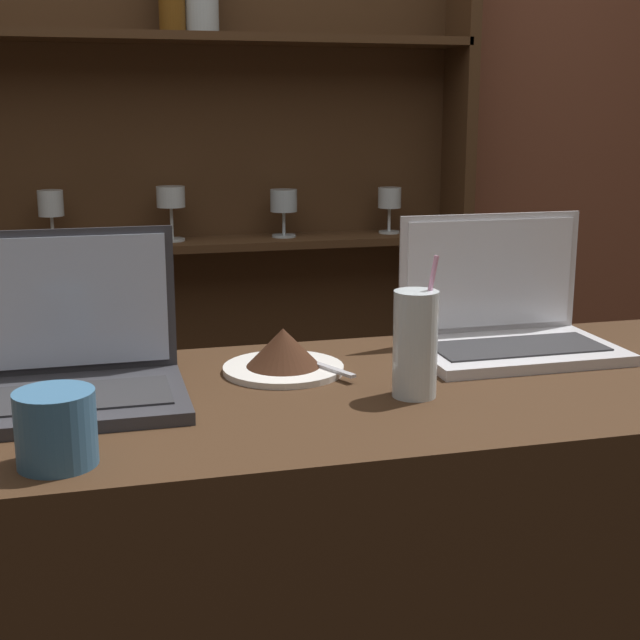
% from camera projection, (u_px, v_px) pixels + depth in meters
% --- Properties ---
extents(back_wall, '(7.00, 0.06, 2.70)m').
position_uv_depth(back_wall, '(172.00, 135.00, 2.27)').
color(back_wall, brown).
rests_on(back_wall, ground_plane).
extents(back_shelf, '(1.54, 0.18, 1.97)m').
position_uv_depth(back_shelf, '(172.00, 266.00, 2.27)').
color(back_shelf, '#472D19').
rests_on(back_shelf, ground_plane).
extents(laptop_near, '(0.31, 0.24, 0.24)m').
position_uv_depth(laptop_near, '(74.00, 364.00, 1.27)').
color(laptop_near, '#333338').
rests_on(laptop_near, bar_counter).
extents(laptop_far, '(0.34, 0.22, 0.23)m').
position_uv_depth(laptop_far, '(505.00, 322.00, 1.53)').
color(laptop_far, silver).
rests_on(laptop_far, bar_counter).
extents(cake_plate, '(0.19, 0.19, 0.07)m').
position_uv_depth(cake_plate, '(284.00, 354.00, 1.40)').
color(cake_plate, silver).
rests_on(cake_plate, bar_counter).
extents(water_glass, '(0.06, 0.06, 0.21)m').
position_uv_depth(water_glass, '(415.00, 344.00, 1.28)').
color(water_glass, silver).
rests_on(water_glass, bar_counter).
extents(coffee_cup, '(0.09, 0.09, 0.09)m').
position_uv_depth(coffee_cup, '(56.00, 428.00, 1.03)').
color(coffee_cup, '#38668C').
rests_on(coffee_cup, bar_counter).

